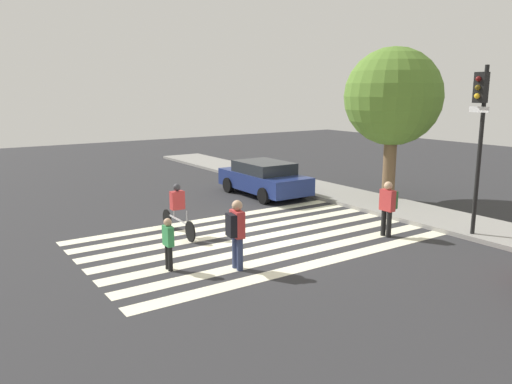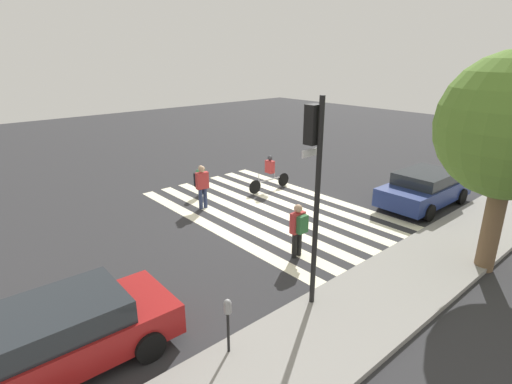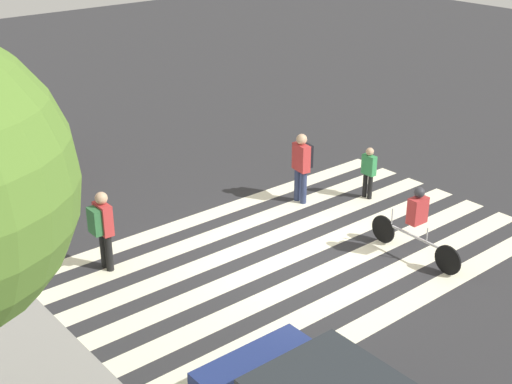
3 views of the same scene
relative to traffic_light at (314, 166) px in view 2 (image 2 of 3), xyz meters
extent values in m
plane|color=#2D2D30|center=(-3.58, -5.18, -3.49)|extent=(60.00, 60.00, 0.00)
cube|color=gray|center=(-3.58, 1.07, -3.42)|extent=(36.00, 2.50, 0.14)
cube|color=#F2EDCC|center=(-6.25, -5.18, -3.48)|extent=(0.48, 10.00, 0.01)
cube|color=#F2EDCC|center=(-5.36, -5.18, -3.48)|extent=(0.48, 10.00, 0.01)
cube|color=#F2EDCC|center=(-4.47, -5.18, -3.48)|extent=(0.48, 10.00, 0.01)
cube|color=#F2EDCC|center=(-3.58, -5.18, -3.48)|extent=(0.48, 10.00, 0.01)
cube|color=#F2EDCC|center=(-2.68, -5.18, -3.48)|extent=(0.48, 10.00, 0.01)
cube|color=#F2EDCC|center=(-1.79, -5.18, -3.48)|extent=(0.48, 10.00, 0.01)
cube|color=#F2EDCC|center=(-0.90, -5.18, -3.48)|extent=(0.48, 10.00, 0.01)
cylinder|color=black|center=(0.00, 0.12, -0.99)|extent=(0.12, 0.12, 4.99)
cube|color=black|center=(0.00, -0.09, 0.88)|extent=(0.32, 0.26, 0.84)
cube|color=silver|center=(0.00, -0.09, 0.28)|extent=(0.60, 0.02, 0.16)
sphere|color=#590F0F|center=(0.00, -0.25, 1.11)|extent=(0.15, 0.15, 0.15)
sphere|color=#59470F|center=(0.00, -0.25, 0.88)|extent=(0.15, 0.15, 0.15)
sphere|color=gold|center=(0.00, -0.25, 0.65)|extent=(0.15, 0.15, 0.15)
cylinder|color=black|center=(2.54, 0.16, -2.96)|extent=(0.06, 0.06, 1.05)
cylinder|color=gray|center=(2.54, 0.16, -2.32)|extent=(0.15, 0.15, 0.22)
sphere|color=gray|center=(2.54, 0.16, -2.21)|extent=(0.14, 0.14, 0.14)
cylinder|color=brown|center=(-5.01, 2.16, -2.16)|extent=(0.50, 0.50, 2.66)
cylinder|color=navy|center=(-1.81, -7.00, -3.08)|extent=(0.15, 0.15, 0.82)
cylinder|color=navy|center=(-1.59, -7.00, -3.08)|extent=(0.15, 0.15, 0.82)
cube|color=#B73333|center=(-1.70, -7.00, -2.34)|extent=(0.51, 0.29, 0.65)
sphere|color=tan|center=(-1.70, -7.00, -1.89)|extent=(0.26, 0.26, 0.26)
cube|color=black|center=(-1.67, -7.19, -2.34)|extent=(0.38, 0.22, 0.55)
cylinder|color=black|center=(-2.66, -8.42, -3.18)|extent=(0.12, 0.12, 0.62)
cylinder|color=black|center=(-2.50, -8.42, -3.18)|extent=(0.12, 0.12, 0.62)
cube|color=#338C4C|center=(-2.58, -8.42, -2.62)|extent=(0.36, 0.17, 0.49)
sphere|color=tan|center=(-2.58, -8.42, -2.28)|extent=(0.19, 0.19, 0.19)
cylinder|color=black|center=(-1.67, -1.85, -3.09)|extent=(0.15, 0.15, 0.79)
cylinder|color=black|center=(-1.46, -1.85, -3.09)|extent=(0.15, 0.15, 0.79)
cube|color=#B73333|center=(-1.56, -1.85, -2.38)|extent=(0.47, 0.22, 0.63)
sphere|color=tan|center=(-1.56, -1.85, -1.94)|extent=(0.25, 0.25, 0.25)
cube|color=#2D6638|center=(-1.57, -1.66, -2.38)|extent=(0.35, 0.17, 0.53)
cylinder|color=black|center=(-4.36, -6.94, -3.18)|extent=(0.61, 0.06, 0.61)
cylinder|color=black|center=(-6.05, -6.90, -3.18)|extent=(0.61, 0.06, 0.61)
cube|color=#B2B2B7|center=(-5.20, -6.92, -3.01)|extent=(1.44, 0.07, 0.04)
cylinder|color=#B2B2B7|center=(-5.50, -6.91, -2.85)|extent=(0.03, 0.03, 0.32)
cylinder|color=#B2B2B7|center=(-4.57, -6.94, -2.81)|extent=(0.03, 0.03, 0.40)
cube|color=#B73333|center=(-5.20, -6.92, -2.42)|extent=(0.25, 0.41, 0.55)
sphere|color=#333338|center=(-5.20, -6.92, -2.02)|extent=(0.22, 0.22, 0.22)
cube|color=navy|center=(-8.50, -1.44, -2.88)|extent=(4.34, 1.93, 0.69)
cube|color=#23282D|center=(-8.50, -1.44, -2.31)|extent=(2.40, 1.76, 0.46)
cylinder|color=black|center=(-7.15, -0.53, -3.17)|extent=(0.64, 0.21, 0.64)
cylinder|color=black|center=(-7.17, -2.38, -3.17)|extent=(0.64, 0.21, 0.64)
cylinder|color=black|center=(-9.83, -0.51, -3.17)|extent=(0.64, 0.21, 0.64)
cylinder|color=black|center=(-9.85, -2.36, -3.17)|extent=(0.64, 0.21, 0.64)
cube|color=maroon|center=(5.07, -1.72, -2.89)|extent=(4.33, 1.93, 0.67)
cube|color=#23282D|center=(5.07, -1.72, -2.32)|extent=(2.40, 1.74, 0.48)
cylinder|color=black|center=(3.76, -0.80, -3.17)|extent=(0.64, 0.21, 0.64)
cylinder|color=black|center=(3.72, -2.59, -3.17)|extent=(0.64, 0.21, 0.64)
camera|label=1|loc=(8.14, -13.14, 0.81)|focal=35.00mm
camera|label=2|loc=(6.42, 5.41, 2.29)|focal=28.00mm
camera|label=3|loc=(-13.05, 3.83, 3.75)|focal=50.00mm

